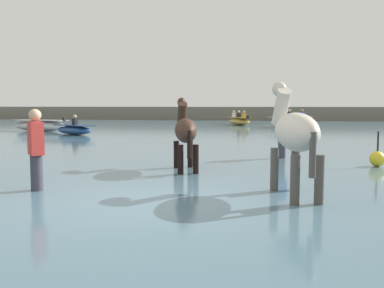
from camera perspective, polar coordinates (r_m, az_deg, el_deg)
name	(u,v)px	position (r m, az deg, el deg)	size (l,w,h in m)	color
ground_plane	(146,221)	(6.40, -6.19, -10.17)	(120.00, 120.00, 0.00)	gray
water_surface	(216,146)	(16.11, 3.23, -0.29)	(90.00, 90.00, 0.29)	#476675
horse_lead_dark_bay	(185,132)	(9.21, -0.91, 1.55)	(0.80, 1.71, 1.86)	#382319
horse_trailing_pinto	(294,135)	(6.75, 13.45, 1.19)	(0.85, 1.93, 2.09)	beige
boat_distant_east	(239,121)	(29.91, 6.30, 3.07)	(2.03, 2.53, 1.01)	gold
boat_mid_outer	(291,122)	(27.68, 12.98, 2.90)	(3.07, 2.80, 1.14)	silver
boat_far_offshore	(41,126)	(24.15, -19.50, 2.31)	(3.03, 1.30, 0.74)	silver
boat_mid_channel	(74,130)	(21.04, -15.44, 1.87)	(2.47, 1.86, 0.94)	#28518E
person_spectator_far	(282,136)	(11.56, 11.90, 1.02)	(0.35, 0.25, 1.63)	#383842
person_onlooker_left	(36,156)	(7.47, -20.02, -1.45)	(0.36, 0.37, 1.63)	#383842
channel_buoy	(377,159)	(10.69, 23.43, -1.78)	(0.35, 0.35, 0.81)	yellow
far_shoreline	(243,115)	(40.26, 6.80, 3.87)	(80.00, 2.40, 1.50)	#706B5B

